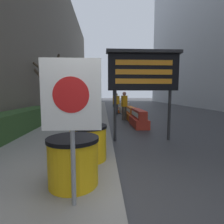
# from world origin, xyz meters

# --- Properties ---
(ground_plane) EXTENTS (120.00, 120.00, 0.00)m
(ground_plane) POSITION_xyz_m (0.00, 0.00, 0.00)
(ground_plane) COLOR #38383A
(building_left_facade) EXTENTS (0.40, 50.40, 12.81)m
(building_left_facade) POSITION_xyz_m (-4.32, 9.80, 6.40)
(building_left_facade) COLOR #706656
(building_left_facade) RESTS_ON ground_plane
(hedge_strip) EXTENTS (0.90, 6.57, 0.80)m
(hedge_strip) POSITION_xyz_m (-3.52, 4.08, 0.54)
(hedge_strip) COLOR #335628
(hedge_strip) RESTS_ON sidewalk_left
(bare_tree) EXTENTS (1.85, 2.04, 3.81)m
(bare_tree) POSITION_xyz_m (-3.61, 8.36, 1.81)
(bare_tree) COLOR #4C3D2D
(bare_tree) RESTS_ON sidewalk_left
(barrel_drum_foreground) EXTENTS (0.82, 0.82, 0.77)m
(barrel_drum_foreground) POSITION_xyz_m (-0.76, 0.42, 0.53)
(barrel_drum_foreground) COLOR yellow
(barrel_drum_foreground) RESTS_ON sidewalk_left
(barrel_drum_middle) EXTENTS (0.82, 0.82, 0.77)m
(barrel_drum_middle) POSITION_xyz_m (-0.61, 1.48, 0.53)
(barrel_drum_middle) COLOR yellow
(barrel_drum_middle) RESTS_ON sidewalk_left
(warning_sign) EXTENTS (0.73, 0.08, 1.88)m
(warning_sign) POSITION_xyz_m (-0.66, -0.13, 1.46)
(warning_sign) COLOR gray
(warning_sign) RESTS_ON sidewalk_left
(message_board) EXTENTS (2.45, 0.36, 2.99)m
(message_board) POSITION_xyz_m (1.06, 3.52, 2.30)
(message_board) COLOR #28282B
(message_board) RESTS_ON ground_plane
(jersey_barrier_red_striped) EXTENTS (0.63, 2.05, 0.81)m
(jersey_barrier_red_striped) POSITION_xyz_m (1.46, 6.11, 0.36)
(jersey_barrier_red_striped) COLOR red
(jersey_barrier_red_striped) RESTS_ON ground_plane
(jersey_barrier_orange_near) EXTENTS (0.57, 2.12, 0.77)m
(jersey_barrier_orange_near) POSITION_xyz_m (1.46, 8.57, 0.34)
(jersey_barrier_orange_near) COLOR orange
(jersey_barrier_orange_near) RESTS_ON ground_plane
(jersey_barrier_white) EXTENTS (0.56, 2.11, 0.94)m
(jersey_barrier_white) POSITION_xyz_m (1.46, 11.18, 0.42)
(jersey_barrier_white) COLOR silver
(jersey_barrier_white) RESTS_ON ground_plane
(jersey_barrier_cream) EXTENTS (0.52, 1.86, 0.78)m
(jersey_barrier_cream) POSITION_xyz_m (1.46, 13.39, 0.34)
(jersey_barrier_cream) COLOR beige
(jersey_barrier_cream) RESTS_ON ground_plane
(traffic_cone_near) EXTENTS (0.31, 0.31, 0.55)m
(traffic_cone_near) POSITION_xyz_m (2.43, 11.95, 0.27)
(traffic_cone_near) COLOR black
(traffic_cone_near) RESTS_ON ground_plane
(traffic_cone_mid) EXTENTS (0.32, 0.32, 0.58)m
(traffic_cone_mid) POSITION_xyz_m (0.94, 11.64, 0.28)
(traffic_cone_mid) COLOR black
(traffic_cone_mid) RESTS_ON ground_plane
(traffic_light_near_curb) EXTENTS (0.28, 0.45, 3.68)m
(traffic_light_near_curb) POSITION_xyz_m (0.95, 18.64, 2.68)
(traffic_light_near_curb) COLOR #2D2D30
(traffic_light_near_curb) RESTS_ON ground_plane
(pedestrian_worker) EXTENTS (0.34, 0.48, 1.70)m
(pedestrian_worker) POSITION_xyz_m (0.99, 8.08, 1.01)
(pedestrian_worker) COLOR #514C42
(pedestrian_worker) RESTS_ON ground_plane
(pedestrian_passerby) EXTENTS (0.50, 0.45, 1.65)m
(pedestrian_passerby) POSITION_xyz_m (0.73, 10.98, 0.97)
(pedestrian_passerby) COLOR #333338
(pedestrian_passerby) RESTS_ON ground_plane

